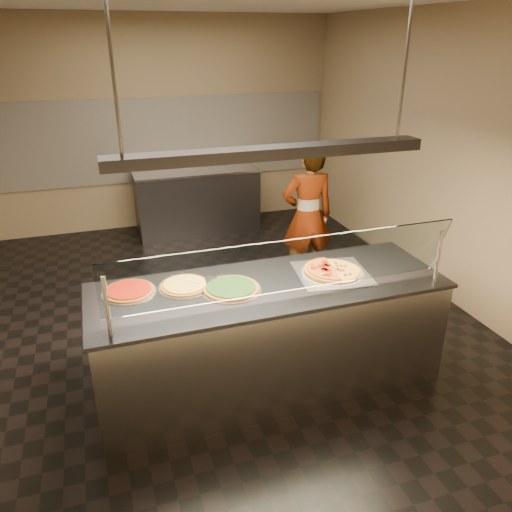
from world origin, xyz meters
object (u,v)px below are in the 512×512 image
object	(u,v)px
sneeze_guard	(287,267)
pizza_spatula	(199,281)
serving_counter	(269,335)
half_pizza_sausage	(345,269)
pizza_cheese	(185,285)
heat_lamp_housing	(271,153)
pizza_tomato	(129,291)
half_pizza_pepperoni	(320,272)
worker	(307,216)
pizza_spinach	(231,288)
prep_table	(197,200)
perforated_tray	(332,273)

from	to	relation	value
sneeze_guard	pizza_spatula	world-z (taller)	sneeze_guard
serving_counter	half_pizza_sausage	size ratio (longest dim) A/B	5.58
pizza_cheese	heat_lamp_housing	xyz separation A→B (m)	(0.63, -0.16, 1.01)
pizza_tomato	heat_lamp_housing	world-z (taller)	heat_lamp_housing
sneeze_guard	half_pizza_pepperoni	xyz separation A→B (m)	(0.43, 0.36, -0.26)
pizza_cheese	worker	world-z (taller)	worker
pizza_spatula	worker	world-z (taller)	worker
worker	heat_lamp_housing	world-z (taller)	heat_lamp_housing
pizza_cheese	pizza_spinach	bearing A→B (deg)	-26.41
serving_counter	pizza_spatula	xyz separation A→B (m)	(-0.51, 0.17, 0.49)
prep_table	perforated_tray	bearing A→B (deg)	-85.15
pizza_tomato	pizza_spatula	world-z (taller)	pizza_spatula
half_pizza_sausage	pizza_spatula	xyz separation A→B (m)	(-1.17, 0.16, 0.00)
sneeze_guard	worker	world-z (taller)	worker
prep_table	sneeze_guard	bearing A→B (deg)	-93.13
perforated_tray	pizza_tomato	distance (m)	1.60
heat_lamp_housing	pizza_spinach	bearing A→B (deg)	179.46
serving_counter	pizza_spatula	world-z (taller)	pizza_spatula
pizza_spatula	worker	bearing A→B (deg)	43.10
prep_table	heat_lamp_housing	size ratio (longest dim) A/B	0.78
pizza_cheese	heat_lamp_housing	distance (m)	1.20
half_pizza_pepperoni	half_pizza_sausage	bearing A→B (deg)	-0.12
sneeze_guard	pizza_spatula	distance (m)	0.78
half_pizza_sausage	pizza_tomato	xyz separation A→B (m)	(-1.70, 0.19, -0.01)
pizza_spatula	heat_lamp_housing	bearing A→B (deg)	-18.47
half_pizza_pepperoni	perforated_tray	bearing A→B (deg)	-0.48
sneeze_guard	prep_table	bearing A→B (deg)	86.87
perforated_tray	pizza_cheese	size ratio (longest dim) A/B	1.59
pizza_cheese	pizza_tomato	xyz separation A→B (m)	(-0.41, 0.04, 0.00)
serving_counter	half_pizza_sausage	world-z (taller)	half_pizza_sausage
half_pizza_pepperoni	prep_table	size ratio (longest dim) A/B	0.28
half_pizza_sausage	worker	world-z (taller)	worker
half_pizza_pepperoni	pizza_cheese	bearing A→B (deg)	172.16
heat_lamp_housing	prep_table	bearing A→B (deg)	86.58
prep_table	pizza_spatula	bearing A→B (deg)	-101.59
pizza_tomato	prep_table	distance (m)	3.83
serving_counter	worker	size ratio (longest dim) A/B	1.67
perforated_tray	pizza_tomato	world-z (taller)	pizza_tomato
half_pizza_sausage	pizza_spinach	bearing A→B (deg)	-179.19
sneeze_guard	prep_table	xyz separation A→B (m)	(0.23, 4.13, -0.76)
half_pizza_pepperoni	pizza_spinach	xyz separation A→B (m)	(-0.74, -0.01, -0.02)
pizza_spatula	half_pizza_sausage	bearing A→B (deg)	-7.56
half_pizza_pepperoni	worker	bearing A→B (deg)	69.30
half_pizza_pepperoni	worker	xyz separation A→B (m)	(0.61, 1.61, -0.14)
worker	sneeze_guard	bearing A→B (deg)	65.74
serving_counter	worker	world-z (taller)	worker
pizza_tomato	half_pizza_pepperoni	bearing A→B (deg)	-7.31
pizza_spinach	pizza_spatula	bearing A→B (deg)	140.68
pizza_spinach	pizza_cheese	bearing A→B (deg)	153.59
prep_table	half_pizza_pepperoni	bearing A→B (deg)	-86.85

